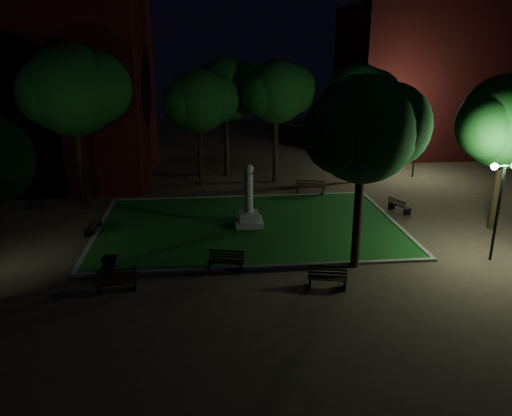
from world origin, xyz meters
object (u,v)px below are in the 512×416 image
Objects in this scene: trash_bin at (111,268)px; bicycle at (33,203)px; bench_west_near at (118,282)px; bench_near_left at (226,261)px; bench_far_side at (310,187)px; bench_near_right at (327,278)px; monument at (249,209)px; bench_left_side at (94,226)px; bench_right_side at (399,206)px.

bicycle is (-5.85, 9.38, -0.08)m from trash_bin.
bench_west_near is at bearing -129.44° from bicycle.
trash_bin is (-4.62, -0.33, 0.09)m from bench_near_left.
bench_west_near is 15.37m from bench_far_side.
bench_near_right is at bearing -11.73° from bench_west_near.
monument reaches higher than bench_left_side.
bench_near_right is at bearing -10.78° from trash_bin.
bench_far_side is at bearing 45.92° from trash_bin.
bicycle is at bearing 121.97° from trash_bin.
bench_near_left is 4.28m from bench_near_right.
bench_near_left is at bearing 59.10° from bench_left_side.
bench_left_side is 1.56× the size of trash_bin.
bench_near_left is 11.88m from bench_right_side.
trash_bin reaches higher than bench_west_near.
bench_near_left is at bearing 101.36° from bench_right_side.
bench_left_side is at bearing 107.86° from trash_bin.
monument is at bearing 121.46° from bench_near_right.
bench_far_side reaches higher than bench_near_left.
bench_near_right is 12.43m from bench_far_side.
bicycle is at bearing 153.16° from bench_near_left.
monument is 12.53m from bicycle.
bench_near_left is at bearing 77.01° from bench_far_side.
bench_near_right is 8.58m from trash_bin.
bench_left_side is 0.75× the size of bench_far_side.
bench_west_near is (-7.99, 0.53, -0.01)m from bench_near_right.
bench_right_side is (14.12, 7.92, -0.02)m from bench_west_near.
bench_far_side is at bearing 75.02° from bench_near_left.
bicycle is (-16.19, -1.30, -0.09)m from bench_far_side.
bench_near_right reaches higher than bench_left_side.
bench_near_right is (2.41, -7.02, -0.57)m from monument.
bench_west_near is 1.06× the size of bench_left_side.
monument is at bearing 66.56° from bench_far_side.
bench_far_side is (12.04, 5.39, 0.11)m from bench_left_side.
bench_right_side is 1.01× the size of bicycle.
trash_bin is (-10.34, -10.68, -0.00)m from bench_far_side.
bicycle is (-10.47, 9.04, 0.00)m from bench_near_left.
monument is at bearing 98.14° from bench_left_side.
bench_west_near is at bearing -147.39° from bench_near_left.
trash_bin is at bearing -128.50° from bicycle.
bench_west_near is at bearing 65.84° from bench_far_side.
monument reaches higher than bench_west_near.
bench_near_right is at bearing -13.00° from bench_near_left.
bench_west_near is (-5.58, -6.49, -0.58)m from monument.
bench_west_near is 1.03× the size of bench_right_side.
bench_right_side is at bearing 9.49° from monument.
trash_bin is (1.70, -5.29, 0.11)m from bench_left_side.
bench_near_left is 0.81× the size of bench_far_side.
bench_west_near is 6.72m from bench_left_side.
bench_near_left is 1.07× the size of bicycle.
bicycle is (-20.41, 2.53, 0.02)m from bench_right_side.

